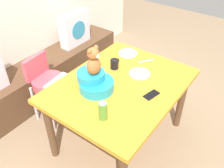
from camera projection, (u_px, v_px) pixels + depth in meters
The scene contains 13 objects.
ground_plane at pixel (119, 138), 2.64m from camera, with size 8.00×8.00×0.00m, color #8C7256.
window_bench at pixel (39, 80), 3.08m from camera, with size 2.60×0.44×0.46m, color brown.
pillow_floral_right at pixel (75, 29), 3.24m from camera, with size 0.44×0.15×0.44m.
dining_table at pixel (121, 92), 2.25m from camera, with size 1.28×0.99×0.74m.
highchair at pixel (47, 81), 2.58m from camera, with size 0.35×0.48×0.79m.
infant_seat_teal at pixel (95, 82), 2.09m from camera, with size 0.30×0.33×0.16m.
teddy_bear at pixel (94, 62), 1.96m from camera, with size 0.13×0.12×0.25m.
ketchup_bottle at pixel (103, 110), 1.80m from camera, with size 0.07×0.07×0.18m.
coffee_mug at pixel (115, 64), 2.36m from camera, with size 0.12×0.08×0.09m.
dinner_plate_near at pixel (140, 74), 2.30m from camera, with size 0.20×0.20×0.01m, color white.
dinner_plate_far at pixel (128, 53), 2.60m from camera, with size 0.20×0.20×0.01m, color white.
cell_phone at pixel (151, 95), 2.06m from camera, with size 0.07×0.14×0.01m, color black.
table_fork at pixel (146, 61), 2.49m from camera, with size 0.02×0.17×0.01m, color silver.
Camera 1 is at (-1.45, -0.97, 2.07)m, focal length 39.23 mm.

